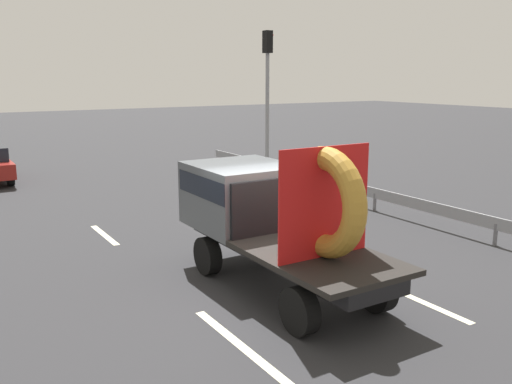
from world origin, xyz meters
TOP-DOWN VIEW (x-y plane):
  - ground_plane at (0.00, 0.00)m, footprint 120.00×120.00m
  - flatbed_truck at (0.06, 0.57)m, footprint 2.02×5.29m
  - traffic_light at (7.04, 11.17)m, footprint 0.42×0.36m
  - guardrail at (6.17, 5.78)m, footprint 0.10×16.90m
  - lane_dash_left_near at (-1.80, -1.76)m, footprint 0.16×2.98m
  - lane_dash_left_far at (-1.80, 5.42)m, footprint 0.16×2.09m
  - lane_dash_right_near at (1.92, -1.79)m, footprint 0.16×2.72m
  - lane_dash_right_far at (1.92, 5.97)m, footprint 0.16×2.50m

SIDE VIEW (x-z plane):
  - ground_plane at x=0.00m, z-range 0.00..0.00m
  - lane_dash_left_near at x=-1.80m, z-range 0.00..0.01m
  - lane_dash_left_far at x=-1.80m, z-range 0.00..0.01m
  - lane_dash_right_near at x=1.92m, z-range 0.00..0.01m
  - lane_dash_right_far at x=1.92m, z-range 0.00..0.01m
  - guardrail at x=6.17m, z-range 0.18..0.89m
  - flatbed_truck at x=0.06m, z-range 0.01..2.97m
  - traffic_light at x=7.04m, z-range 0.89..6.82m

